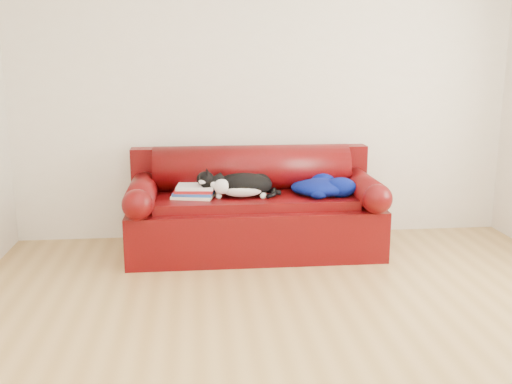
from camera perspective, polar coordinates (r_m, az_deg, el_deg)
The scene contains 7 objects.
ground at distance 3.82m, azimuth 4.30°, elevation -12.57°, with size 4.50×4.50×0.00m, color olive.
room_shell at distance 3.49m, azimuth 6.77°, elevation 13.26°, with size 4.52×4.02×2.61m.
sofa_base at distance 5.11m, azimuth -0.16°, elevation -3.09°, with size 2.10×0.90×0.50m.
sofa_back at distance 5.27m, azimuth -0.43°, elevation 0.82°, with size 2.10×1.01×0.88m.
book_stack at distance 4.95m, azimuth -5.87°, elevation 0.06°, with size 0.38×0.33×0.10m.
cat at distance 4.92m, azimuth -1.29°, elevation 0.60°, with size 0.71×0.36×0.25m.
blanket at distance 5.04m, azimuth 6.35°, elevation 0.53°, with size 0.53×0.43×0.17m.
Camera 1 is at (-0.63, -3.39, 1.63)m, focal length 42.00 mm.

